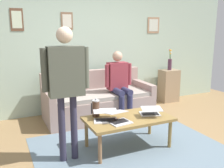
% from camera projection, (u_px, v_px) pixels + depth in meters
% --- Properties ---
extents(ground_plane, '(7.68, 7.68, 0.00)m').
position_uv_depth(ground_plane, '(141.00, 151.00, 3.52)').
color(ground_plane, '#92724A').
extents(area_rug, '(2.65, 2.03, 0.01)m').
position_uv_depth(area_rug, '(131.00, 149.00, 3.56)').
color(area_rug, slate).
rests_on(area_rug, ground_plane).
extents(back_wall, '(7.04, 0.11, 2.70)m').
position_uv_depth(back_wall, '(87.00, 46.00, 5.18)').
color(back_wall, '#ACC5B1').
rests_on(back_wall, ground_plane).
extents(couch, '(2.06, 0.87, 0.88)m').
position_uv_depth(couch, '(98.00, 101.00, 4.88)').
color(couch, '#A48981').
rests_on(couch, ground_plane).
extents(coffee_table, '(1.22, 0.66, 0.45)m').
position_uv_depth(coffee_table, '(128.00, 120.00, 3.57)').
color(coffee_table, olive).
rests_on(coffee_table, ground_plane).
extents(laptop_left, '(0.38, 0.39, 0.13)m').
position_uv_depth(laptop_left, '(150.00, 112.00, 3.65)').
color(laptop_left, silver).
rests_on(laptop_left, coffee_table).
extents(laptop_center, '(0.32, 0.36, 0.14)m').
position_uv_depth(laptop_center, '(119.00, 119.00, 3.37)').
color(laptop_center, silver).
rests_on(laptop_center, coffee_table).
extents(laptop_right, '(0.41, 0.40, 0.12)m').
position_uv_depth(laptop_right, '(106.00, 117.00, 3.44)').
color(laptop_right, silver).
rests_on(laptop_right, coffee_table).
extents(french_press, '(0.13, 0.11, 0.27)m').
position_uv_depth(french_press, '(96.00, 108.00, 3.59)').
color(french_press, '#4C3323').
rests_on(french_press, coffee_table).
extents(side_shelf, '(0.42, 0.32, 0.75)m').
position_uv_depth(side_shelf, '(169.00, 86.00, 5.93)').
color(side_shelf, '#9D8263').
rests_on(side_shelf, ground_plane).
extents(flower_vase, '(0.09, 0.10, 0.49)m').
position_uv_depth(flower_vase, '(170.00, 62.00, 5.81)').
color(flower_vase, '#522F45').
rests_on(flower_vase, side_shelf).
extents(person_standing, '(0.59, 0.20, 1.71)m').
position_uv_depth(person_standing, '(66.00, 78.00, 3.07)').
color(person_standing, '#2E2C41').
rests_on(person_standing, ground_plane).
extents(person_seated, '(0.55, 0.51, 1.28)m').
position_uv_depth(person_seated, '(119.00, 81.00, 4.73)').
color(person_seated, '#2F3051').
rests_on(person_seated, ground_plane).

